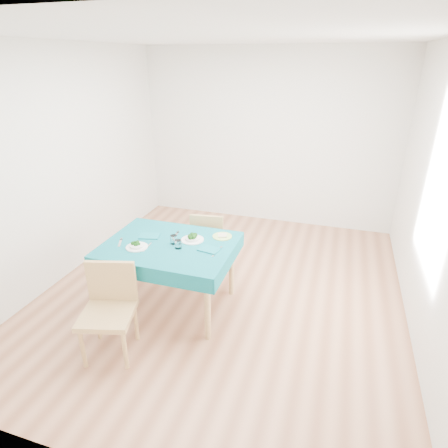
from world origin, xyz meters
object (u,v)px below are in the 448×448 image
(chair_near, at_px, (105,302))
(bowl_near, at_px, (137,245))
(chair_far, at_px, (210,237))
(bowl_far, at_px, (192,237))
(table, at_px, (171,275))
(side_plate, at_px, (222,236))

(chair_near, relative_size, bowl_near, 5.13)
(chair_far, height_order, bowl_far, chair_far)
(bowl_far, bearing_deg, table, -143.84)
(bowl_near, relative_size, bowl_far, 0.92)
(table, xyz_separation_m, chair_far, (0.16, 0.79, 0.11))
(bowl_near, bearing_deg, chair_far, 66.02)
(table, distance_m, bowl_far, 0.48)
(bowl_near, height_order, bowl_far, bowl_far)
(side_plate, bearing_deg, chair_far, 123.71)
(bowl_near, distance_m, side_plate, 0.90)
(bowl_far, relative_size, side_plate, 1.14)
(chair_far, xyz_separation_m, bowl_near, (-0.43, -0.97, 0.30))
(table, height_order, side_plate, side_plate)
(table, bearing_deg, chair_near, -104.81)
(table, relative_size, bowl_far, 5.56)
(chair_near, xyz_separation_m, side_plate, (0.70, 1.17, 0.20))
(bowl_near, distance_m, bowl_far, 0.57)
(table, xyz_separation_m, side_plate, (0.47, 0.32, 0.38))
(table, relative_size, chair_near, 1.18)
(table, bearing_deg, bowl_far, 36.16)
(chair_near, bearing_deg, bowl_far, 51.45)
(table, distance_m, chair_near, 0.90)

